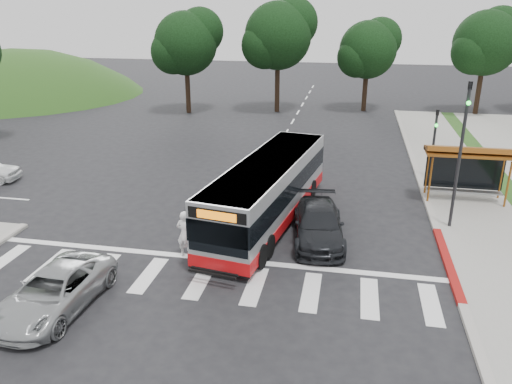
% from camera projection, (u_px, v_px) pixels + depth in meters
% --- Properties ---
extents(ground, '(140.00, 140.00, 0.00)m').
position_uv_depth(ground, '(233.00, 225.00, 22.68)').
color(ground, black).
rests_on(ground, ground).
extents(sidewalk_east, '(4.00, 40.00, 0.12)m').
position_uv_depth(sidewalk_east, '(456.00, 182.00, 28.03)').
color(sidewalk_east, gray).
rests_on(sidewalk_east, ground).
extents(curb_east, '(0.30, 40.00, 0.15)m').
position_uv_depth(curb_east, '(419.00, 179.00, 28.39)').
color(curb_east, '#9E9991').
rests_on(curb_east, ground).
extents(curb_east_red, '(0.32, 6.00, 0.15)m').
position_uv_depth(curb_east_red, '(448.00, 262.00, 19.20)').
color(curb_east_red, maroon).
rests_on(curb_east_red, ground).
extents(hillside_nw, '(44.00, 44.00, 10.00)m').
position_uv_depth(hillside_nw, '(19.00, 94.00, 55.99)').
color(hillside_nw, '#194716').
rests_on(hillside_nw, ground).
extents(crosswalk_ladder, '(18.00, 2.60, 0.01)m').
position_uv_depth(crosswalk_ladder, '(201.00, 280.00, 18.08)').
color(crosswalk_ladder, silver).
rests_on(crosswalk_ladder, ground).
extents(bus_shelter, '(4.20, 1.60, 2.86)m').
position_uv_depth(bus_shelter, '(469.00, 157.00, 24.61)').
color(bus_shelter, brown).
rests_on(bus_shelter, sidewalk_east).
extents(traffic_signal_ne_tall, '(0.18, 0.37, 6.50)m').
position_uv_depth(traffic_signal_ne_tall, '(461.00, 144.00, 20.97)').
color(traffic_signal_ne_tall, black).
rests_on(traffic_signal_ne_tall, ground).
extents(traffic_signal_ne_short, '(0.18, 0.37, 4.00)m').
position_uv_depth(traffic_signal_ne_short, '(434.00, 137.00, 27.89)').
color(traffic_signal_ne_short, black).
rests_on(traffic_signal_ne_short, ground).
extents(tree_ne_a, '(6.16, 5.74, 9.30)m').
position_uv_depth(tree_ne_a, '(487.00, 42.00, 43.34)').
color(tree_ne_a, black).
rests_on(tree_ne_a, parking_lot).
extents(tree_north_a, '(6.60, 6.15, 10.17)m').
position_uv_depth(tree_north_a, '(279.00, 35.00, 44.55)').
color(tree_north_a, black).
rests_on(tree_north_a, ground).
extents(tree_north_b, '(5.72, 5.33, 8.43)m').
position_uv_depth(tree_north_b, '(369.00, 49.00, 45.39)').
color(tree_north_b, black).
rests_on(tree_north_b, ground).
extents(tree_north_c, '(6.16, 5.74, 9.30)m').
position_uv_depth(tree_north_c, '(187.00, 42.00, 44.37)').
color(tree_north_c, black).
rests_on(tree_north_c, ground).
extents(transit_bus, '(4.15, 11.40, 2.88)m').
position_uv_depth(transit_bus, '(268.00, 192.00, 22.56)').
color(transit_bus, '#A5A7A9').
rests_on(transit_bus, ground).
extents(pedestrian, '(0.76, 0.56, 1.93)m').
position_uv_depth(pedestrian, '(185.00, 234.00, 19.52)').
color(pedestrian, white).
rests_on(pedestrian, ground).
extents(dark_sedan, '(2.63, 5.20, 1.45)m').
position_uv_depth(dark_sedan, '(318.00, 224.00, 20.99)').
color(dark_sedan, black).
rests_on(dark_sedan, ground).
extents(silver_suv_south, '(2.45, 4.91, 1.34)m').
position_uv_depth(silver_suv_south, '(54.00, 291.00, 16.17)').
color(silver_suv_south, '#A2A5A7').
rests_on(silver_suv_south, ground).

